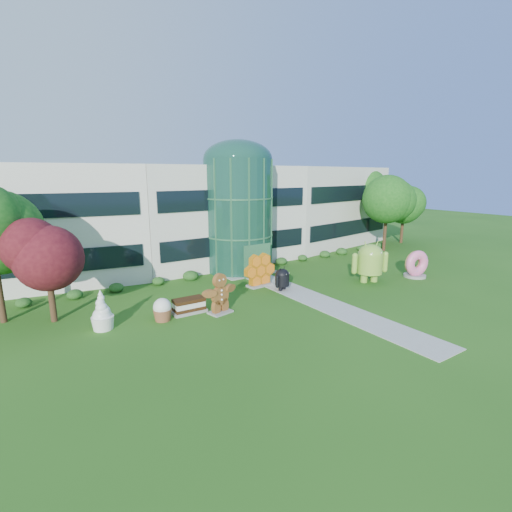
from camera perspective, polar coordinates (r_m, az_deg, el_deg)
ground at (r=25.05m, az=11.79°, el=-7.73°), size 140.00×140.00×0.00m
building at (r=38.49m, az=-7.35°, el=6.60°), size 46.00×15.00×9.30m
atrium at (r=33.22m, az=-2.73°, el=6.19°), size 6.00×6.00×9.80m
walkway at (r=26.39m, az=8.70°, el=-6.50°), size 2.40×20.00×0.04m
tree_red at (r=24.52m, az=-29.30°, el=-2.22°), size 4.00×4.00×6.00m
trees_backdrop at (r=34.16m, az=-3.58°, el=5.18°), size 52.00×8.00×8.40m
android_green at (r=31.03m, az=17.16°, el=-0.56°), size 3.80×3.20×3.66m
android_black at (r=27.74m, az=4.05°, el=-3.36°), size 2.04×1.72×1.96m
donut at (r=33.99m, az=23.37°, el=-1.08°), size 2.42×1.54×2.33m
gingerbread at (r=23.27m, az=-5.57°, el=-5.71°), size 2.99×1.64×2.61m
ice_cream_sandwich at (r=23.85m, az=-10.28°, el=-7.51°), size 2.15×1.11×0.95m
honeycomb at (r=28.69m, az=0.57°, el=-2.42°), size 3.04×1.33×2.32m
froyo at (r=22.58m, az=-22.64°, el=-7.68°), size 1.75×1.75×2.27m
cupcake at (r=22.91m, az=-14.21°, el=-7.96°), size 1.51×1.51×1.38m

